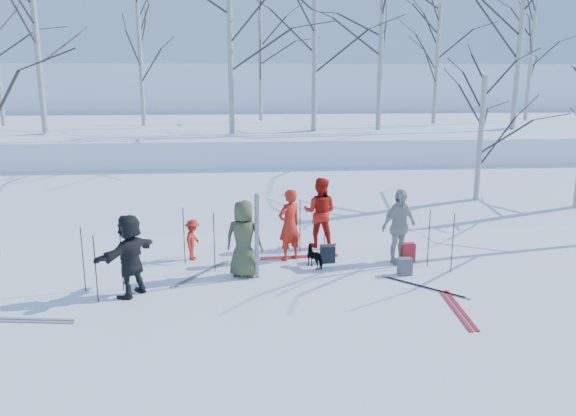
{
  "coord_description": "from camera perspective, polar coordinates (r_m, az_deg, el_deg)",
  "views": [
    {
      "loc": [
        -1.08,
        -11.05,
        4.25
      ],
      "look_at": [
        0.0,
        1.5,
        1.3
      ],
      "focal_mm": 35.0,
      "sensor_mm": 36.0,
      "label": 1
    }
  ],
  "objects": [
    {
      "name": "far_hill",
      "position": [
        49.12,
        -3.73,
        10.54
      ],
      "size": [
        90.0,
        30.0,
        6.0
      ],
      "primitive_type": "cube",
      "color": "white",
      "rests_on": "ground"
    },
    {
      "name": "birch_plateau_f",
      "position": [
        29.58,
        23.4,
        13.25
      ],
      "size": [
        4.27,
        4.27,
        5.24
      ],
      "primitive_type": null,
      "color": "silver",
      "rests_on": "snow_plateau"
    },
    {
      "name": "skier_cream_east",
      "position": [
        13.23,
        11.2,
        -1.84
      ],
      "size": [
        1.11,
        0.89,
        1.76
      ],
      "primitive_type": "imported",
      "rotation": [
        0.0,
        0.0,
        0.53
      ],
      "color": "beige",
      "rests_on": "ground"
    },
    {
      "name": "ski_pole_c",
      "position": [
        14.47,
        3.76,
        -1.18
      ],
      "size": [
        0.02,
        0.02,
        1.34
      ],
      "primitive_type": "cylinder",
      "color": "black",
      "rests_on": "ground"
    },
    {
      "name": "skier_grey_west",
      "position": [
        11.49,
        -15.74,
        -4.65
      ],
      "size": [
        1.25,
        1.56,
        1.66
      ],
      "primitive_type": "imported",
      "rotation": [
        0.0,
        0.0,
        4.14
      ],
      "color": "black",
      "rests_on": "ground"
    },
    {
      "name": "upright_ski_right",
      "position": [
        11.89,
        -3.14,
        -2.96
      ],
      "size": [
        0.09,
        0.23,
        1.89
      ],
      "primitive_type": "cube",
      "rotation": [
        0.1,
        0.0,
        0.11
      ],
      "color": "silver",
      "rests_on": "ground"
    },
    {
      "name": "ski_pole_e",
      "position": [
        12.58,
        -7.5,
        -3.47
      ],
      "size": [
        0.02,
        0.02,
        1.34
      ],
      "primitive_type": "cylinder",
      "color": "black",
      "rests_on": "ground"
    },
    {
      "name": "snow_ramp",
      "position": [
        18.54,
        -1.46,
        0.41
      ],
      "size": [
        70.0,
        9.49,
        4.12
      ],
      "primitive_type": "cube",
      "rotation": [
        0.3,
        0.0,
        0.0
      ],
      "color": "white",
      "rests_on": "ground"
    },
    {
      "name": "upright_ski_left",
      "position": [
        11.93,
        -3.24,
        -2.9
      ],
      "size": [
        0.07,
        0.16,
        1.9
      ],
      "primitive_type": "cube",
      "rotation": [
        0.07,
        0.0,
        0.02
      ],
      "color": "silver",
      "rests_on": "ground"
    },
    {
      "name": "ski_pair_a",
      "position": [
        11.27,
        -25.34,
        -10.26
      ],
      "size": [
        0.72,
        1.96,
        0.02
      ],
      "primitive_type": null,
      "rotation": [
        0.0,
        0.0,
        1.43
      ],
      "color": "silver",
      "rests_on": "ground"
    },
    {
      "name": "birch_plateau_i",
      "position": [
        23.37,
        -24.23,
        15.72
      ],
      "size": [
        5.55,
        5.55,
        7.07
      ],
      "primitive_type": null,
      "color": "silver",
      "rests_on": "snow_plateau"
    },
    {
      "name": "dog",
      "position": [
        12.86,
        2.82,
        -4.94
      ],
      "size": [
        0.56,
        0.66,
        0.51
      ],
      "primitive_type": "imported",
      "rotation": [
        0.0,
        0.0,
        3.73
      ],
      "color": "black",
      "rests_on": "ground"
    },
    {
      "name": "birch_plateau_g",
      "position": [
        22.61,
        9.4,
        15.47
      ],
      "size": [
        4.82,
        4.82,
        6.03
      ],
      "primitive_type": null,
      "color": "silver",
      "rests_on": "snow_plateau"
    },
    {
      "name": "ground",
      "position": [
        11.89,
        0.63,
        -7.77
      ],
      "size": [
        120.0,
        120.0,
        0.0
      ],
      "primitive_type": "plane",
      "color": "white",
      "rests_on": "ground"
    },
    {
      "name": "ski_pair_d",
      "position": [
        13.62,
        1.15,
        -4.97
      ],
      "size": [
        0.38,
        1.92,
        0.02
      ],
      "primitive_type": null,
      "rotation": [
        0.0,
        0.0,
        1.62
      ],
      "color": "#A5171D",
      "rests_on": "ground"
    },
    {
      "name": "ski_pole_f",
      "position": [
        11.41,
        -18.96,
        -5.86
      ],
      "size": [
        0.02,
        0.02,
        1.34
      ],
      "primitive_type": "cylinder",
      "color": "black",
      "rests_on": "ground"
    },
    {
      "name": "backpack_red",
      "position": [
        13.61,
        12.07,
        -4.39
      ],
      "size": [
        0.32,
        0.22,
        0.42
      ],
      "primitive_type": "cube",
      "color": "red",
      "rests_on": "ground"
    },
    {
      "name": "ski_pole_d",
      "position": [
        13.16,
        14.11,
        -3.02
      ],
      "size": [
        0.02,
        0.02,
        1.34
      ],
      "primitive_type": "cylinder",
      "color": "black",
      "rests_on": "ground"
    },
    {
      "name": "ski_pole_h",
      "position": [
        12.05,
        -20.11,
        -4.95
      ],
      "size": [
        0.02,
        0.02,
        1.34
      ],
      "primitive_type": "cylinder",
      "color": "black",
      "rests_on": "ground"
    },
    {
      "name": "birch_plateau_c",
      "position": [
        26.08,
        14.87,
        13.84
      ],
      "size": [
        4.16,
        4.16,
        5.09
      ],
      "primitive_type": null,
      "color": "silver",
      "rests_on": "snow_plateau"
    },
    {
      "name": "birch_plateau_e",
      "position": [
        25.0,
        22.61,
        16.33
      ],
      "size": [
        5.98,
        5.98,
        7.68
      ],
      "primitive_type": null,
      "color": "silver",
      "rests_on": "snow_plateau"
    },
    {
      "name": "birch_plateau_a",
      "position": [
        24.98,
        -14.76,
        14.08
      ],
      "size": [
        4.27,
        4.27,
        5.24
      ],
      "primitive_type": null,
      "color": "silver",
      "rests_on": "snow_plateau"
    },
    {
      "name": "skier_olive_center",
      "position": [
        12.16,
        -4.52,
        -3.12
      ],
      "size": [
        0.95,
        0.76,
        1.69
      ],
      "primitive_type": "imported",
      "rotation": [
        0.0,
        0.0,
        2.84
      ],
      "color": "#3E4529",
      "rests_on": "ground"
    },
    {
      "name": "ski_pair_e",
      "position": [
        12.05,
        13.65,
        -7.81
      ],
      "size": [
        2.1,
        2.1,
        0.02
      ],
      "primitive_type": null,
      "rotation": [
        0.0,
        0.0,
        0.77
      ],
      "color": "silver",
      "rests_on": "ground"
    },
    {
      "name": "skier_red_north",
      "position": [
        13.2,
        0.14,
        -1.73
      ],
      "size": [
        0.75,
        0.68,
        1.71
      ],
      "primitive_type": "imported",
      "rotation": [
        0.0,
        0.0,
        3.72
      ],
      "color": "red",
      "rests_on": "ground"
    },
    {
      "name": "ski_pole_b",
      "position": [
        11.85,
        -16.55,
        -4.98
      ],
      "size": [
        0.02,
        0.02,
        1.34
      ],
      "primitive_type": "cylinder",
      "color": "black",
      "rests_on": "ground"
    },
    {
      "name": "ski_pole_i",
      "position": [
        13.2,
        -10.52,
        -2.79
      ],
      "size": [
        0.02,
        0.02,
        1.34
      ],
      "primitive_type": "cylinder",
      "color": "black",
      "rests_on": "ground"
    },
    {
      "name": "birch_edge_e",
      "position": [
        18.41,
        18.91,
        5.93
      ],
      "size": [
        3.61,
        3.61,
        4.3
      ],
      "primitive_type": null,
      "color": "silver",
      "rests_on": "ground"
    },
    {
      "name": "backpack_dark",
      "position": [
        13.25,
        4.03,
        -4.66
      ],
      "size": [
        0.34,
        0.24,
        0.4
      ],
      "primitive_type": "cube",
      "color": "black",
      "rests_on": "ground"
    },
    {
      "name": "snow_plateau",
      "position": [
        28.26,
        -2.72,
        6.57
      ],
      "size": [
        70.0,
        18.0,
        2.2
      ],
      "primitive_type": "cube",
      "color": "white",
      "rests_on": "ground"
    },
    {
      "name": "ski_pair_c",
      "position": [
        11.12,
        16.86,
        -9.83
      ],
      "size": [
        0.46,
        1.93,
        0.02
      ],
      "primitive_type": null,
      "rotation": [
        0.0,
        0.0,
        -0.07
      ],
      "color": "#A5171D",
      "rests_on": "ground"
    },
    {
      "name": "skier_red_seated",
      "position": [
        13.5,
        -9.64,
        -3.19
      ],
      "size": [
        0.51,
        0.7,
        0.98
      ],
      "primitive_type": "imported",
      "rotation": [
        0.0,
        0.0,
        1.32
      ],
      "color": "red",
      "rests_on": "ground"
    },
    {
      "name": "backpack_grey",
      "position": [
        12.65,
        11.79,
        -5.83
      ],
      "size": [
        0.3,
        0.2,
        0.38
      ],
      "primitive_type": "cube",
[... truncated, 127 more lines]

